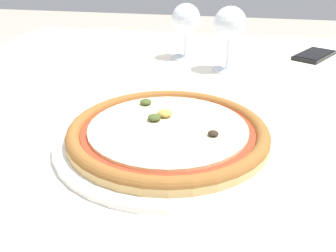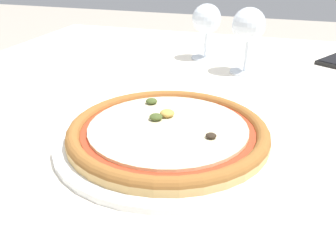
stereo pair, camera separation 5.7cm
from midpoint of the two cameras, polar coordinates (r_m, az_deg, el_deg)
name	(u,v)px [view 2 (the right image)]	position (r m, az deg, el deg)	size (l,w,h in m)	color
dining_table	(197,124)	(0.83, 6.50, 0.22)	(1.26, 1.13, 0.70)	brown
pizza_plate	(168,134)	(0.58, 2.83, -1.22)	(0.35, 0.35, 0.04)	white
wine_glass_far_left	(207,21)	(1.02, 7.58, 15.59)	(0.08, 0.08, 0.14)	silver
wine_glass_far_right	(249,27)	(0.91, 14.03, 14.43)	(0.08, 0.08, 0.15)	silver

